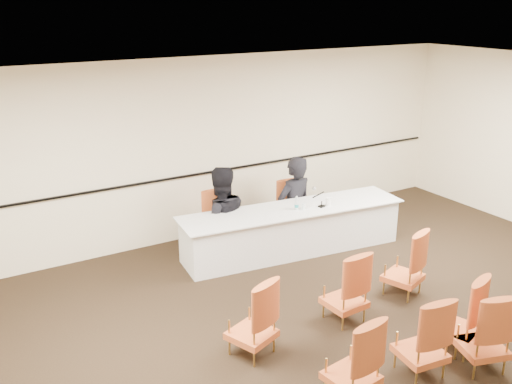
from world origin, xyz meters
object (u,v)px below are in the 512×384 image
aud_chair_front_left (252,317)px  aud_chair_back_left (352,358)px  panelist_main_chair (294,210)px  panelist_second_chair (220,222)px  aud_chair_front_mid (345,286)px  aud_chair_front_right (404,262)px  panelist_second (220,225)px  water_bottle (297,203)px  panelist_main (294,212)px  coffee_cup (328,202)px  aud_chair_back_right (459,313)px  microphone (322,198)px  aud_chair_back_mid (422,334)px  panel_table (292,230)px  aud_chair_extra (484,329)px  drinking_glass (304,206)px

aud_chair_front_left → aud_chair_back_left: size_ratio=1.00×
panelist_main_chair → panelist_second_chair: bearing=180.0°
aud_chair_back_left → aud_chair_front_mid: bearing=46.2°
aud_chair_front_right → aud_chair_back_left: (-2.01, -1.32, 0.00)m
panelist_main_chair → aud_chair_front_mid: bearing=-104.5°
panelist_second → water_bottle: (0.96, -0.73, 0.42)m
panelist_main → coffee_cup: size_ratio=14.31×
aud_chair_back_right → water_bottle: bearing=73.8°
aud_chair_front_mid → microphone: bearing=58.0°
aud_chair_front_mid → panelist_main_chair: bearing=65.9°
aud_chair_front_left → aud_chair_back_right: same height
panelist_main_chair → aud_chair_back_mid: (-0.97, -3.81, 0.00)m
aud_chair_front_left → panel_table: bearing=26.0°
panelist_second_chair → aud_chair_extra: (0.99, -4.23, 0.00)m
aud_chair_front_right → water_bottle: bearing=85.3°
aud_chair_front_mid → aud_chair_back_right: 1.35m
panelist_main_chair → drinking_glass: 0.74m
drinking_glass → aud_chair_front_left: (-2.09, -1.95, -0.30)m
aud_chair_front_mid → aud_chair_back_left: (-0.90, -1.20, 0.00)m
panelist_main → water_bottle: panelist_main is taller
water_bottle → panelist_main: bearing=58.3°
aud_chair_front_right → aud_chair_back_right: same height
panelist_main_chair → aud_chair_back_mid: size_ratio=1.00×
panelist_second → aud_chair_extra: 4.34m
panelist_second_chair → aud_chair_front_mid: bearing=-76.2°
microphone → water_bottle: 0.42m
microphone → aud_chair_back_left: 3.65m
drinking_glass → aud_chair_front_left: 2.87m
aud_chair_front_right → coffee_cup: bearing=69.2°
aud_chair_front_mid → aud_chair_back_left: same height
panelist_second → drinking_glass: panelist_second is taller
panelist_second → aud_chair_back_right: panelist_second is taller
microphone → aud_chair_front_right: size_ratio=0.32×
panel_table → water_bottle: size_ratio=16.73×
panelist_main_chair → coffee_cup: size_ratio=7.04×
panel_table → aud_chair_front_left: aud_chair_front_left is taller
drinking_glass → panelist_second_chair: bearing=143.8°
aud_chair_back_left → aud_chair_extra: same height
panelist_second → aud_chair_front_left: bearing=80.6°
panelist_main → coffee_cup: (0.17, -0.69, 0.36)m
water_bottle → aud_chair_front_mid: 2.10m
aud_chair_back_mid → drinking_glass: bearing=84.4°
panelist_second → water_bottle: size_ratio=8.84×
water_bottle → drinking_glass: size_ratio=2.18×
panel_table → aud_chair_back_left: aud_chair_back_left is taller
aud_chair_back_left → aud_chair_back_mid: 0.91m
water_bottle → aud_chair_back_right: aud_chair_back_right is taller
panelist_main → aud_chair_front_right: panelist_main is taller
aud_chair_front_mid → panelist_main: bearing=65.9°
water_bottle → panelist_second_chair: bearing=142.9°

